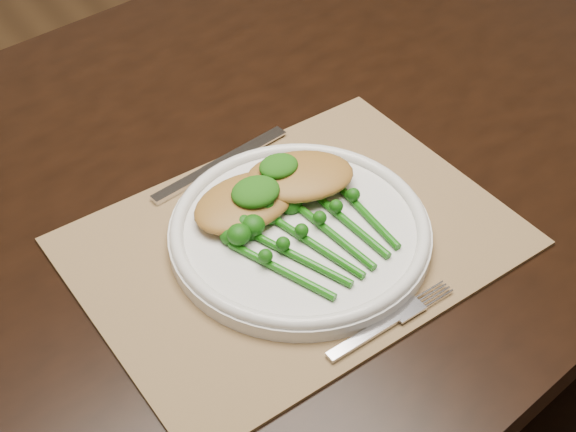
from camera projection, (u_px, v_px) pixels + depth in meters
floor at (272, 380)px, 1.67m from camera, size 4.00×4.00×0.00m
dining_table at (273, 333)px, 1.28m from camera, size 1.70×1.09×0.75m
placemat at (294, 242)px, 0.90m from camera, size 0.48×0.36×0.00m
dinner_plate at (300, 230)px, 0.90m from camera, size 0.29×0.29×0.03m
knife at (208, 171)px, 0.98m from camera, size 0.20×0.04×0.01m
fork at (399, 316)px, 0.82m from camera, size 0.16×0.02×0.00m
chicken_fillet_left at (245, 202)px, 0.90m from camera, size 0.13×0.10×0.03m
chicken_fillet_right at (300, 176)px, 0.93m from camera, size 0.15×0.13×0.03m
pesto_dollop_left at (256, 192)px, 0.89m from camera, size 0.06×0.05×0.02m
pesto_dollop_right at (279, 166)px, 0.92m from camera, size 0.05×0.04×0.02m
broccolini_bundle at (324, 239)px, 0.87m from camera, size 0.18×0.20×0.04m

